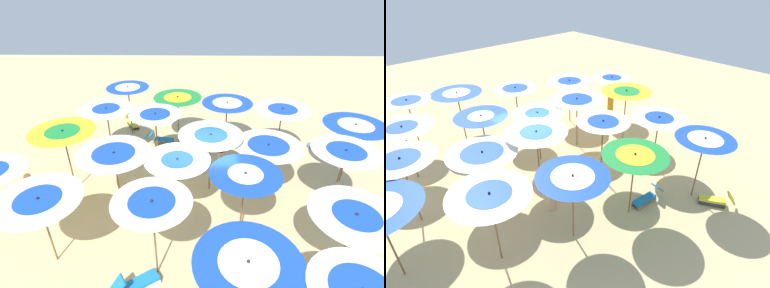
# 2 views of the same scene
# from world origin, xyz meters

# --- Properties ---
(ground) EXTENTS (40.02, 40.02, 0.04)m
(ground) POSITION_xyz_m (0.00, 0.00, -0.02)
(ground) COLOR #D1B57F
(beach_umbrella_1) EXTENTS (2.16, 2.16, 2.47)m
(beach_umbrella_1) POSITION_xyz_m (-3.40, -2.63, 2.21)
(beach_umbrella_1) COLOR brown
(beach_umbrella_1) RESTS_ON ground
(beach_umbrella_2) EXTENTS (2.10, 2.10, 2.38)m
(beach_umbrella_2) POSITION_xyz_m (-1.32, -3.43, 2.16)
(beach_umbrella_2) COLOR brown
(beach_umbrella_2) RESTS_ON ground
(beach_umbrella_3) EXTENTS (2.07, 2.07, 2.40)m
(beach_umbrella_3) POSITION_xyz_m (0.76, -3.95, 2.17)
(beach_umbrella_3) COLOR brown
(beach_umbrella_3) RESTS_ON ground
(beach_umbrella_4) EXTENTS (1.94, 1.94, 2.46)m
(beach_umbrella_4) POSITION_xyz_m (3.11, -4.98, 2.22)
(beach_umbrella_4) COLOR brown
(beach_umbrella_4) RESTS_ON ground
(beach_umbrella_5) EXTENTS (2.06, 2.06, 2.51)m
(beach_umbrella_5) POSITION_xyz_m (-4.54, 0.50, 2.25)
(beach_umbrella_5) COLOR brown
(beach_umbrella_5) RESTS_ON ground
(beach_umbrella_6) EXTENTS (2.28, 2.28, 2.19)m
(beach_umbrella_6) POSITION_xyz_m (-2.43, -0.34, 1.94)
(beach_umbrella_6) COLOR brown
(beach_umbrella_6) RESTS_ON ground
(beach_umbrella_7) EXTENTS (2.22, 2.22, 2.37)m
(beach_umbrella_7) POSITION_xyz_m (-0.54, -0.69, 2.12)
(beach_umbrella_7) COLOR brown
(beach_umbrella_7) RESTS_ON ground
(beach_umbrella_8) EXTENTS (1.95, 1.95, 2.54)m
(beach_umbrella_8) POSITION_xyz_m (1.49, -1.95, 2.27)
(beach_umbrella_8) COLOR brown
(beach_umbrella_8) RESTS_ON ground
(beach_umbrella_9) EXTENTS (2.16, 2.16, 2.33)m
(beach_umbrella_9) POSITION_xyz_m (3.59, -2.91, 2.07)
(beach_umbrella_9) COLOR brown
(beach_umbrella_9) RESTS_ON ground
(beach_umbrella_10) EXTENTS (2.21, 2.21, 2.31)m
(beach_umbrella_10) POSITION_xyz_m (-3.80, 3.01, 2.05)
(beach_umbrella_10) COLOR brown
(beach_umbrella_10) RESTS_ON ground
(beach_umbrella_11) EXTENTS (2.01, 2.01, 2.44)m
(beach_umbrella_11) POSITION_xyz_m (-1.39, 1.61, 2.22)
(beach_umbrella_11) COLOR brown
(beach_umbrella_11) RESTS_ON ground
(beach_umbrella_12) EXTENTS (2.03, 2.03, 2.27)m
(beach_umbrella_12) POSITION_xyz_m (0.52, 0.68, 2.03)
(beach_umbrella_12) COLOR brown
(beach_umbrella_12) RESTS_ON ground
(beach_umbrella_13) EXTENTS (2.30, 2.30, 2.36)m
(beach_umbrella_13) POSITION_xyz_m (2.47, 0.49, 2.14)
(beach_umbrella_13) COLOR brown
(beach_umbrella_13) RESTS_ON ground
(beach_umbrella_14) EXTENTS (2.21, 2.21, 2.51)m
(beach_umbrella_14) POSITION_xyz_m (4.44, -0.61, 2.29)
(beach_umbrella_14) COLOR brown
(beach_umbrella_14) RESTS_ON ground
(beach_umbrella_15) EXTENTS (1.91, 1.91, 2.46)m
(beach_umbrella_15) POSITION_xyz_m (-2.96, 5.05, 2.20)
(beach_umbrella_15) COLOR brown
(beach_umbrella_15) RESTS_ON ground
(beach_umbrella_16) EXTENTS (2.18, 2.18, 2.44)m
(beach_umbrella_16) POSITION_xyz_m (-1.06, 4.47, 2.20)
(beach_umbrella_16) COLOR brown
(beach_umbrella_16) RESTS_ON ground
(beach_umbrella_17) EXTENTS (1.94, 1.94, 2.57)m
(beach_umbrella_17) POSITION_xyz_m (0.98, 2.92, 2.30)
(beach_umbrella_17) COLOR brown
(beach_umbrella_17) RESTS_ON ground
(beach_umbrella_18) EXTENTS (2.23, 2.23, 2.29)m
(beach_umbrella_18) POSITION_xyz_m (3.89, 2.56, 2.04)
(beach_umbrella_18) COLOR brown
(beach_umbrella_18) RESTS_ON ground
(beach_umbrella_19) EXTENTS (1.94, 1.94, 2.31)m
(beach_umbrella_19) POSITION_xyz_m (5.77, 1.41, 2.09)
(beach_umbrella_19) COLOR brown
(beach_umbrella_19) RESTS_ON ground
(lounger_0) EXTENTS (0.85, 1.16, 0.60)m
(lounger_0) POSITION_xyz_m (3.26, -5.76, 0.20)
(lounger_0) COLOR #333338
(lounger_0) RESTS_ON ground
(lounger_1) EXTENTS (1.33, 0.46, 0.61)m
(lounger_1) POSITION_xyz_m (1.59, -4.06, 0.20)
(lounger_1) COLOR olive
(lounger_1) RESTS_ON ground
(lounger_2) EXTENTS (1.28, 1.01, 0.66)m
(lounger_2) POSITION_xyz_m (1.44, 3.44, 0.22)
(lounger_2) COLOR silver
(lounger_2) RESTS_ON ground
(beachgoer_0) EXTENTS (0.30, 0.30, 1.74)m
(beachgoer_0) POSITION_xyz_m (-1.04, -2.07, 0.91)
(beachgoer_0) COLOR #D8A87F
(beachgoer_0) RESTS_ON ground
(beachgoer_1) EXTENTS (0.30, 0.30, 1.74)m
(beachgoer_1) POSITION_xyz_m (5.14, 0.86, 0.91)
(beachgoer_1) COLOR #D8A87F
(beachgoer_1) RESTS_ON ground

